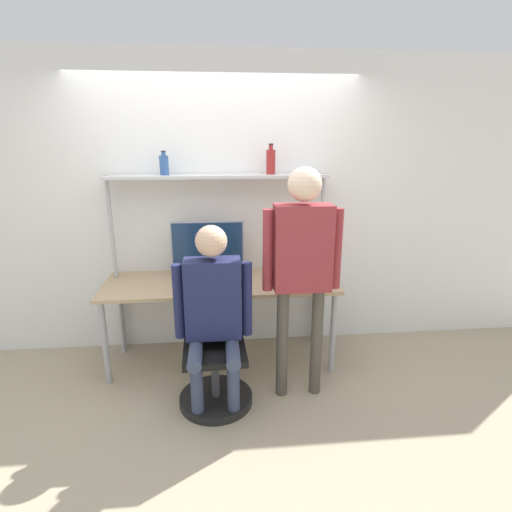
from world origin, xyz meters
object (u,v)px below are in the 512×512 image
laptop (214,278)px  person_standing (303,255)px  monitor (208,246)px  person_seated (213,304)px  cell_phone (240,285)px  office_chair (215,367)px  bottle_red (271,161)px  bottle_blue (164,165)px

laptop → person_standing: person_standing is taller
monitor → person_seated: 0.88m
laptop → person_seated: person_seated is taller
laptop → cell_phone: size_ratio=2.10×
office_chair → bottle_red: size_ratio=3.54×
laptop → office_chair: bearing=-90.1°
monitor → bottle_red: 0.93m
bottle_blue → bottle_red: 0.91m
monitor → person_seated: person_seated is taller
bottle_blue → bottle_red: bottle_red is taller
monitor → person_standing: (0.70, -0.78, 0.11)m
cell_phone → laptop: bearing=176.7°
cell_phone → person_seated: size_ratio=0.11×
laptop → person_seated: bearing=-90.0°
cell_phone → office_chair: bearing=-114.9°
person_standing → bottle_blue: (-1.05, 0.78, 0.60)m
person_standing → bottle_red: bearing=99.8°
person_standing → bottle_red: (-0.14, 0.78, 0.62)m
monitor → bottle_blue: (-0.34, -0.00, 0.72)m
person_seated → bottle_blue: size_ratio=6.89×
person_seated → person_standing: (0.65, 0.07, 0.33)m
monitor → laptop: size_ratio=2.07×
person_standing → bottle_red: size_ratio=6.86×
cell_phone → person_seated: bearing=-112.9°
cell_phone → person_standing: 0.74m
person_seated → bottle_red: (0.52, 0.85, 0.95)m
office_chair → monitor: bearing=93.4°
monitor → person_seated: size_ratio=0.47×
person_seated → person_standing: size_ratio=0.78×
laptop → person_standing: bearing=-35.7°
monitor → cell_phone: 0.50m
bottle_blue → office_chair: bearing=-64.1°
cell_phone → bottle_blue: bearing=152.4°
bottle_blue → monitor: bearing=0.1°
office_chair → person_standing: 1.09m
person_standing → bottle_blue: size_ratio=8.83×
person_seated → person_standing: bearing=6.1°
laptop → person_seated: size_ratio=0.23×
office_chair → person_seated: size_ratio=0.66×
person_standing → bottle_blue: bottle_blue is taller
laptop → office_chair: laptop is taller
laptop → office_chair: size_ratio=0.34×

